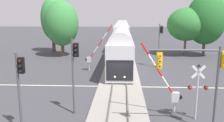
% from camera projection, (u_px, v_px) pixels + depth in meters
% --- Properties ---
extents(ground_plane, '(220.00, 220.00, 0.00)m').
position_uv_depth(ground_plane, '(120.00, 87.00, 24.13)').
color(ground_plane, '#3D3D42').
extents(road_centre_stripe, '(44.00, 0.20, 0.01)m').
position_uv_depth(road_centre_stripe, '(120.00, 87.00, 24.13)').
color(road_centre_stripe, beige).
rests_on(road_centre_stripe, ground).
extents(railway_track, '(4.40, 80.00, 0.32)m').
position_uv_depth(railway_track, '(120.00, 86.00, 24.11)').
color(railway_track, gray).
rests_on(railway_track, ground).
extents(commuter_train, '(3.04, 65.05, 5.16)m').
position_uv_depth(commuter_train, '(122.00, 34.00, 53.44)').
color(commuter_train, silver).
rests_on(commuter_train, railway_track).
extents(crossing_gate_near, '(3.12, 0.40, 5.42)m').
position_uv_depth(crossing_gate_near, '(172.00, 92.00, 16.91)').
color(crossing_gate_near, '#B7B7BC').
rests_on(crossing_gate_near, ground).
extents(crossing_signal_mast, '(1.36, 0.44, 4.04)m').
position_uv_depth(crossing_signal_mast, '(198.00, 86.00, 16.24)').
color(crossing_signal_mast, '#B2B2B7').
rests_on(crossing_signal_mast, ground).
extents(crossing_gate_far, '(3.59, 0.40, 6.03)m').
position_uv_depth(crossing_gate_far, '(92.00, 56.00, 30.57)').
color(crossing_gate_far, '#B7B7BC').
rests_on(crossing_gate_far, ground).
extents(traffic_signal_far_side, '(0.53, 0.38, 6.05)m').
position_uv_depth(traffic_signal_far_side, '(160.00, 39.00, 31.81)').
color(traffic_signal_far_side, '#4C4C51').
rests_on(traffic_signal_far_side, ground).
extents(traffic_signal_near_right, '(4.64, 0.38, 5.49)m').
position_uv_depth(traffic_signal_near_right, '(198.00, 68.00, 14.18)').
color(traffic_signal_near_right, '#4C4C51').
rests_on(traffic_signal_near_right, ground).
extents(traffic_signal_near_left, '(0.53, 0.38, 5.10)m').
position_uv_depth(traffic_signal_near_left, '(20.00, 79.00, 14.41)').
color(traffic_signal_near_left, '#4C4C51').
rests_on(traffic_signal_near_left, ground).
extents(traffic_signal_median, '(0.53, 0.38, 5.65)m').
position_uv_depth(traffic_signal_median, '(75.00, 65.00, 16.90)').
color(traffic_signal_median, '#4C4C51').
rests_on(traffic_signal_median, ground).
extents(oak_far_right, '(6.61, 6.61, 8.41)m').
position_uv_depth(oak_far_right, '(186.00, 24.00, 40.68)').
color(oak_far_right, brown).
rests_on(oak_far_right, ground).
extents(pine_left_background, '(4.43, 4.43, 10.43)m').
position_uv_depth(pine_left_background, '(53.00, 19.00, 44.80)').
color(pine_left_background, brown).
rests_on(pine_left_background, ground).
extents(oak_behind_train, '(5.77, 5.77, 9.58)m').
position_uv_depth(oak_behind_train, '(62.00, 24.00, 40.16)').
color(oak_behind_train, brown).
rests_on(oak_behind_train, ground).
extents(maple_right_background, '(6.68, 6.68, 10.76)m').
position_uv_depth(maple_right_background, '(206.00, 19.00, 40.25)').
color(maple_right_background, '#4C3828').
rests_on(maple_right_background, ground).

